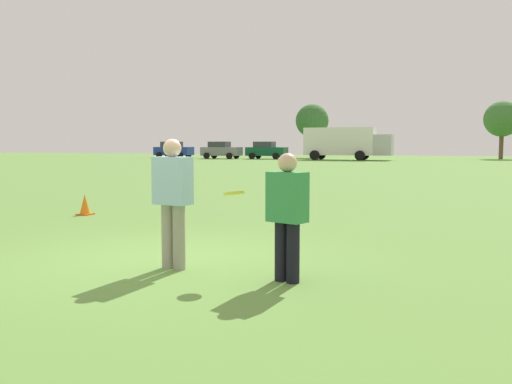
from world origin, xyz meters
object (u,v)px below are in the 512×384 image
parked_car_near_left (173,150)px  parked_car_mid_left (221,150)px  frisbee (234,193)px  box_truck (346,142)px  parked_car_center (266,150)px  player_defender (287,210)px  traffic_cone (85,205)px  player_thrower (173,196)px

parked_car_near_left → parked_car_mid_left: size_ratio=1.00×
frisbee → box_truck: bearing=100.3°
parked_car_near_left → parked_car_center: (10.98, 0.20, 0.00)m
frisbee → parked_car_mid_left: bearing=114.8°
player_defender → parked_car_center: (-18.04, 48.93, 0.06)m
traffic_cone → parked_car_mid_left: parked_car_mid_left is taller
player_defender → player_thrower: bearing=175.4°
parked_car_center → player_thrower: bearing=-71.4°
player_thrower → parked_car_mid_left: 52.42m
traffic_cone → box_truck: box_truck is taller
player_thrower → parked_car_mid_left: (-21.23, 47.93, -0.05)m
parked_car_near_left → parked_car_center: same height
frisbee → parked_car_near_left: bearing=120.2°
traffic_cone → parked_car_mid_left: bearing=110.7°
parked_car_near_left → box_truck: box_truck is taller
frisbee → parked_car_center: size_ratio=0.06×
player_defender → traffic_cone: (-6.33, 4.32, -0.64)m
frisbee → parked_car_mid_left: (-22.16, 48.03, -0.12)m
parked_car_center → box_truck: bearing=-4.0°
box_truck → frisbee: bearing=-79.7°
player_defender → box_truck: (-9.44, 48.33, 0.89)m
frisbee → box_truck: (-8.75, 48.30, 0.70)m
parked_car_center → parked_car_mid_left: bearing=-169.7°
parked_car_mid_left → parked_car_center: (4.81, 0.87, 0.00)m
player_thrower → parked_car_near_left: parked_car_near_left is taller
parked_car_mid_left → traffic_cone: bearing=-69.3°
traffic_cone → box_truck: bearing=94.0°
player_thrower → frisbee: bearing=-6.5°
player_thrower → player_defender: (1.63, -0.13, -0.10)m
player_thrower → box_truck: 48.83m
player_thrower → parked_car_near_left: size_ratio=0.41×
player_thrower → parked_car_near_left: (-27.40, 48.60, -0.05)m
traffic_cone → parked_car_center: bearing=104.7°
parked_car_center → box_truck: size_ratio=0.50×
frisbee → traffic_cone: frisbee is taller
parked_car_mid_left → box_truck: size_ratio=0.50×
player_thrower → traffic_cone: bearing=138.3°
parked_car_near_left → parked_car_mid_left: same height
parked_car_center → box_truck: (8.60, -0.60, 0.83)m
parked_car_near_left → parked_car_mid_left: 6.21m
frisbee → parked_car_near_left: size_ratio=0.06×
traffic_cone → parked_car_near_left: bearing=117.1°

